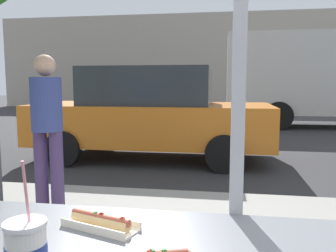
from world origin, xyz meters
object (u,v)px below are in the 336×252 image
object	(u,v)px
parked_car_orange	(151,113)
pedestrian	(47,122)
soda_cup_right	(26,251)
box_truck	(326,77)
hotdog_tray_far	(101,222)

from	to	relation	value
parked_car_orange	pedestrian	xyz separation A→B (m)	(-0.42, -3.29, 0.17)
parked_car_orange	soda_cup_right	bearing A→B (deg)	-81.01
box_truck	parked_car_orange	bearing A→B (deg)	-128.81
soda_cup_right	parked_car_orange	bearing A→B (deg)	98.99
parked_car_orange	pedestrian	distance (m)	3.32
hotdog_tray_far	box_truck	distance (m)	12.16
pedestrian	soda_cup_right	bearing A→B (deg)	-62.93
box_truck	soda_cup_right	bearing A→B (deg)	-107.86
hotdog_tray_far	box_truck	world-z (taller)	box_truck
parked_car_orange	hotdog_tray_far	bearing A→B (deg)	-79.82
parked_car_orange	box_truck	xyz separation A→B (m)	(4.77, 5.93, 0.78)
pedestrian	parked_car_orange	bearing A→B (deg)	82.79
parked_car_orange	box_truck	world-z (taller)	box_truck
hotdog_tray_far	pedestrian	world-z (taller)	pedestrian
hotdog_tray_far	pedestrian	distance (m)	2.72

